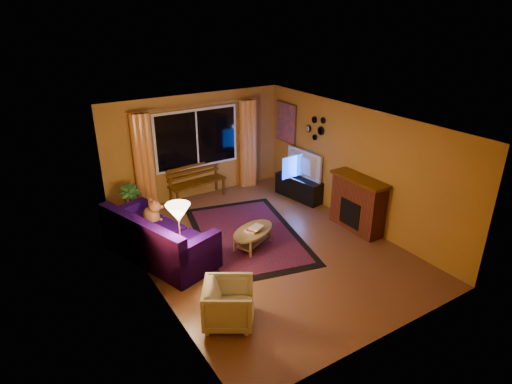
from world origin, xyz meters
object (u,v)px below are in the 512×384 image
bench (198,191)px  armchair (229,302)px  floor_lamp (181,245)px  sofa (159,235)px  coffee_table (253,239)px  tv_console (300,188)px

bench → armchair: bearing=-115.7°
armchair → floor_lamp: size_ratio=0.50×
bench → sofa: bearing=-136.6°
coffee_table → armchair: bearing=-130.8°
sofa → floor_lamp: size_ratio=1.56×
bench → coffee_table: bench is taller
bench → tv_console: (2.14, -1.25, 0.05)m
bench → armchair: (-1.49, -4.32, 0.15)m
armchair → floor_lamp: floor_lamp is taller
bench → sofa: 2.67m
armchair → coffee_table: armchair is taller
bench → armchair: size_ratio=1.95×
armchair → bench: bearing=13.0°
armchair → coffee_table: size_ratio=0.71×
bench → sofa: sofa is taller
floor_lamp → bench: bearing=61.1°
sofa → armchair: bearing=-102.9°
coffee_table → tv_console: tv_console is taller
floor_lamp → armchair: bearing=-82.0°
sofa → coffee_table: size_ratio=2.21×
bench → sofa: (-1.71, -2.04, 0.25)m
sofa → floor_lamp: 1.03m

